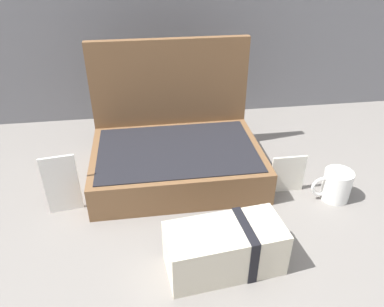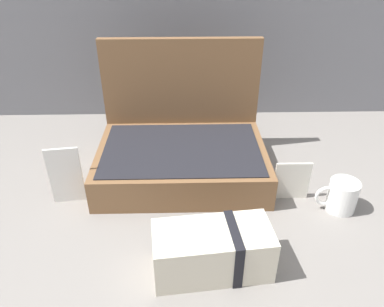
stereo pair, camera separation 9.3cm
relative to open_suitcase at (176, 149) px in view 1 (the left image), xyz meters
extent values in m
plane|color=slate|center=(0.05, -0.14, -0.08)|extent=(6.00, 6.00, 0.00)
cube|color=brown|center=(0.00, -0.04, -0.03)|extent=(0.49, 0.33, 0.10)
cube|color=black|center=(0.00, -0.04, 0.02)|extent=(0.45, 0.30, 0.00)
cube|color=brown|center=(0.00, 0.14, 0.11)|extent=(0.49, 0.02, 0.37)
cube|color=beige|center=(0.07, -0.39, -0.02)|extent=(0.26, 0.14, 0.11)
cube|color=black|center=(0.11, -0.39, -0.02)|extent=(0.03, 0.12, 0.11)
cylinder|color=white|center=(0.43, -0.20, -0.04)|extent=(0.08, 0.08, 0.09)
torus|color=white|center=(0.38, -0.20, -0.04)|extent=(0.06, 0.01, 0.06)
cube|color=white|center=(-0.31, -0.14, 0.01)|extent=(0.09, 0.02, 0.17)
cube|color=silver|center=(0.30, -0.15, -0.02)|extent=(0.10, 0.01, 0.11)
camera|label=1|loc=(-0.09, -0.95, 0.57)|focal=34.24mm
camera|label=2|loc=(0.01, -0.95, 0.57)|focal=34.24mm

